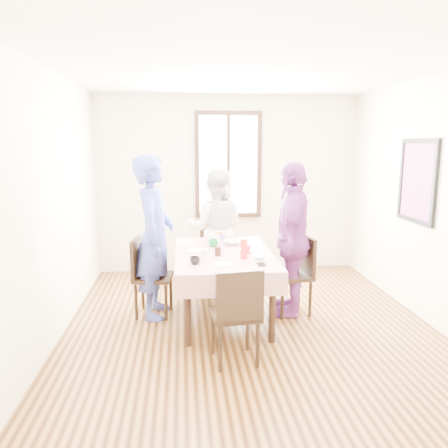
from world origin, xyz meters
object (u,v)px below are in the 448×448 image
at_px(person_right, 291,239).
at_px(chair_far, 216,256).
at_px(dining_table, 224,285).
at_px(chair_right, 291,275).
at_px(chair_near, 235,314).
at_px(chair_left, 153,277).
at_px(person_left, 154,237).
at_px(person_far, 216,230).

bearing_deg(person_right, chair_far, -123.83).
distance_m(dining_table, chair_right, 0.81).
xyz_separation_m(chair_right, person_right, (-0.02, -0.00, 0.43)).
xyz_separation_m(chair_near, person_right, (0.78, 1.10, 0.43)).
relative_size(chair_left, person_right, 0.51).
distance_m(chair_right, person_left, 1.66).
xyz_separation_m(chair_left, person_left, (0.02, 0.00, 0.47)).
bearing_deg(chair_near, dining_table, 83.14).
height_order(chair_near, person_left, person_left).
height_order(chair_far, person_far, person_far).
distance_m(dining_table, person_left, 0.97).
height_order(chair_right, chair_near, same).
bearing_deg(person_left, person_far, -36.22).
bearing_deg(chair_right, person_right, 82.61).
bearing_deg(chair_left, chair_near, 41.91).
bearing_deg(person_left, chair_far, -35.62).
bearing_deg(chair_far, chair_left, 46.41).
distance_m(dining_table, chair_far, 1.05).
bearing_deg(person_far, chair_right, 139.15).
bearing_deg(chair_near, person_left, 116.44).
bearing_deg(chair_far, person_far, 88.01).
bearing_deg(chair_near, person_far, 83.14).
bearing_deg(person_far, chair_far, -80.16).
bearing_deg(chair_right, chair_left, 79.22).
distance_m(chair_near, person_right, 1.41).
distance_m(dining_table, chair_near, 1.05).
height_order(chair_left, chair_far, same).
height_order(chair_left, person_right, person_right).
xyz_separation_m(chair_far, person_right, (0.78, -1.00, 0.43)).
distance_m(chair_right, chair_near, 1.36).
height_order(chair_left, person_left, person_left).
bearing_deg(person_far, person_left, 58.40).
bearing_deg(dining_table, chair_near, -90.00).
relative_size(dining_table, chair_far, 1.67).
distance_m(chair_left, chair_far, 1.21).
bearing_deg(chair_far, dining_table, 88.01).
bearing_deg(dining_table, chair_right, 3.39).
distance_m(chair_right, person_right, 0.43).
bearing_deg(person_left, chair_left, 95.22).
xyz_separation_m(chair_left, person_right, (1.59, -0.10, 0.43)).
relative_size(person_left, person_far, 1.13).
height_order(chair_left, chair_near, same).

